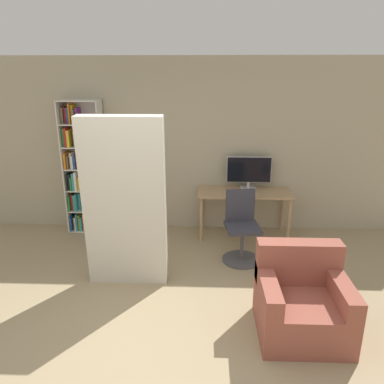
# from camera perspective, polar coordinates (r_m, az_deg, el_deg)

# --- Properties ---
(ground_plane) EXTENTS (16.00, 16.00, 0.00)m
(ground_plane) POSITION_cam_1_polar(r_m,az_deg,el_deg) (3.74, -6.57, -23.79)
(ground_plane) COLOR #9E8966
(wall_back) EXTENTS (8.00, 0.06, 2.70)m
(wall_back) POSITION_cam_1_polar(r_m,az_deg,el_deg) (5.93, -2.72, 6.97)
(wall_back) COLOR tan
(wall_back) RESTS_ON ground
(desk) EXTENTS (1.43, 0.59, 0.72)m
(desk) POSITION_cam_1_polar(r_m,az_deg,el_deg) (5.81, 7.96, -0.78)
(desk) COLOR tan
(desk) RESTS_ON ground
(monitor) EXTENTS (0.69, 0.26, 0.51)m
(monitor) POSITION_cam_1_polar(r_m,az_deg,el_deg) (5.86, 8.67, 3.10)
(monitor) COLOR #B7B7BC
(monitor) RESTS_ON desk
(office_chair) EXTENTS (0.52, 0.52, 0.96)m
(office_chair) POSITION_cam_1_polar(r_m,az_deg,el_deg) (5.14, 7.55, -6.10)
(office_chair) COLOR #4C4C51
(office_chair) RESTS_ON ground
(bookshelf) EXTENTS (0.61, 0.35, 2.07)m
(bookshelf) POSITION_cam_1_polar(r_m,az_deg,el_deg) (6.13, -16.52, 3.31)
(bookshelf) COLOR beige
(bookshelf) RESTS_ON ground
(mattress_near) EXTENTS (0.95, 0.27, 2.04)m
(mattress_near) POSITION_cam_1_polar(r_m,az_deg,el_deg) (4.38, -10.18, -1.82)
(mattress_near) COLOR beige
(mattress_near) RESTS_ON ground
(armchair) EXTENTS (0.85, 0.80, 0.85)m
(armchair) POSITION_cam_1_polar(r_m,az_deg,el_deg) (3.99, 16.33, -15.72)
(armchair) COLOR #934C3D
(armchair) RESTS_ON ground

